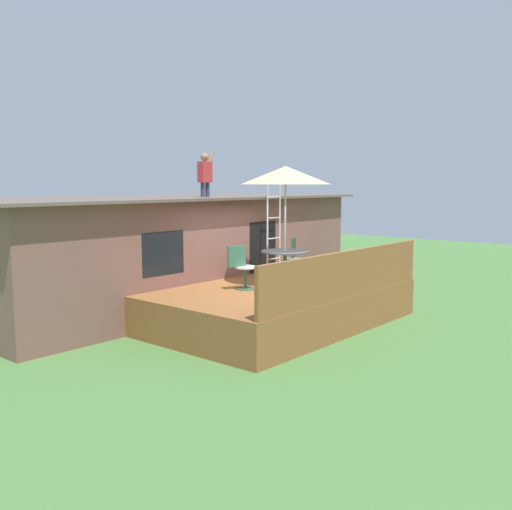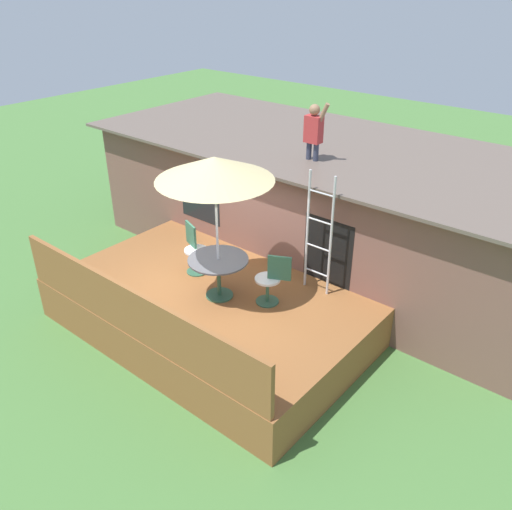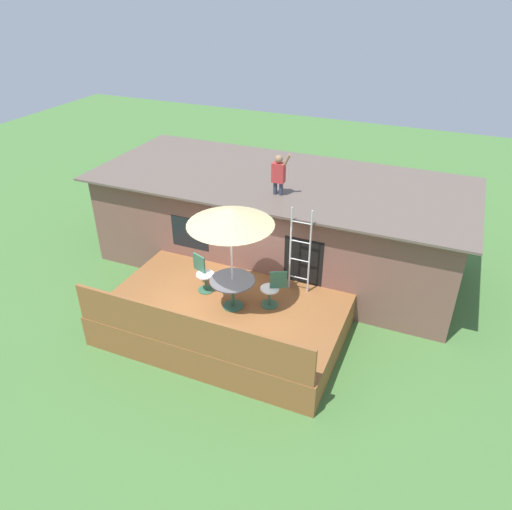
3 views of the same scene
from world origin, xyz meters
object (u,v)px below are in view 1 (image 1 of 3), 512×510
Objects in this scene: step_ladder at (274,228)px; patio_chair_left at (242,268)px; patio_chair_right at (293,259)px; person_figure at (205,171)px; patio_umbrella at (285,175)px; patio_table at (285,258)px.

patio_chair_left is at bearing -157.44° from step_ladder.
patio_chair_left is at bearing -25.02° from patio_chair_right.
person_figure is 3.00m from patio_chair_right.
person_figure reaches higher than step_ladder.
step_ladder is (1.18, 1.26, -1.25)m from patio_umbrella.
patio_table is at bearing -92.99° from person_figure.
person_figure reaches higher than patio_table.
patio_chair_left is at bearing -116.89° from person_figure.
patio_table is at bearing 0.00° from patio_chair_left.
patio_table is 1.80m from step_ladder.
patio_table is 0.41× the size of patio_umbrella.
patio_umbrella is at bearing -92.99° from person_figure.
person_figure reaches higher than patio_chair_right.
patio_chair_right is at bearing -71.68° from person_figure.
patio_chair_left is (-1.10, -2.17, -2.01)m from person_figure.
person_figure is at bearing -98.38° from patio_chair_right.
patio_table is 0.94× the size of person_figure.
patio_umbrella is 2.29× the size of person_figure.
patio_umbrella is at bearing 0.00° from patio_chair_right.
patio_table is 1.04m from patio_chair_left.
patio_umbrella is at bearing -133.20° from step_ladder.
step_ladder is 2.39× the size of patio_chair_right.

